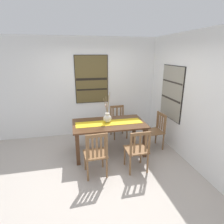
{
  "coord_description": "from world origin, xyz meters",
  "views": [
    {
      "loc": [
        -0.57,
        -3.37,
        2.27
      ],
      "look_at": [
        0.29,
        0.56,
        1.0
      ],
      "focal_mm": 29.98,
      "sensor_mm": 36.0,
      "label": 1
    }
  ],
  "objects": [
    {
      "name": "dining_table",
      "position": [
        0.22,
        0.56,
        0.63
      ],
      "size": [
        1.65,
        0.93,
        0.74
      ],
      "color": "#51331E",
      "rests_on": "ground_plane"
    },
    {
      "name": "chair_0",
      "position": [
        0.62,
        -0.28,
        0.46
      ],
      "size": [
        0.43,
        0.43,
        0.89
      ],
      "color": "brown",
      "rests_on": "ground_plane"
    },
    {
      "name": "ground_plane",
      "position": [
        0.0,
        0.0,
        -0.01
      ],
      "size": [
        6.4,
        6.4,
        0.03
      ],
      "primitive_type": "cube",
      "color": "#B2A89E"
    },
    {
      "name": "chair_2",
      "position": [
        1.39,
        0.55,
        0.47
      ],
      "size": [
        0.45,
        0.45,
        0.89
      ],
      "color": "brown",
      "rests_on": "ground_plane"
    },
    {
      "name": "painting_on_side_wall",
      "position": [
        1.79,
        0.66,
        1.36
      ],
      "size": [
        0.05,
        0.94,
        1.29
      ],
      "color": "black"
    },
    {
      "name": "table_runner",
      "position": [
        0.22,
        0.56,
        0.75
      ],
      "size": [
        1.52,
        0.36,
        0.01
      ],
      "primitive_type": "cube",
      "color": "gold",
      "rests_on": "dining_table"
    },
    {
      "name": "chair_1",
      "position": [
        -0.2,
        -0.29,
        0.48
      ],
      "size": [
        0.44,
        0.44,
        0.93
      ],
      "color": "brown",
      "rests_on": "ground_plane"
    },
    {
      "name": "wall_side",
      "position": [
        1.86,
        0.0,
        1.35
      ],
      "size": [
        0.12,
        6.4,
        2.7
      ],
      "primitive_type": "cube",
      "color": "white",
      "rests_on": "ground_plane"
    },
    {
      "name": "centerpiece_vase",
      "position": [
        0.19,
        0.59,
        0.87
      ],
      "size": [
        0.2,
        0.27,
        0.71
      ],
      "color": "silver",
      "rests_on": "dining_table"
    },
    {
      "name": "wall_back",
      "position": [
        0.0,
        1.86,
        1.35
      ],
      "size": [
        6.4,
        0.12,
        2.7
      ],
      "primitive_type": "cube",
      "color": "white",
      "rests_on": "ground_plane"
    },
    {
      "name": "painting_on_back_wall",
      "position": [
        -0.01,
        1.79,
        1.58
      ],
      "size": [
        0.91,
        0.05,
        1.3
      ],
      "color": "black"
    },
    {
      "name": "chair_3",
      "position": [
        0.66,
        1.4,
        0.46
      ],
      "size": [
        0.44,
        0.44,
        0.87
      ],
      "color": "brown",
      "rests_on": "ground_plane"
    }
  ]
}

